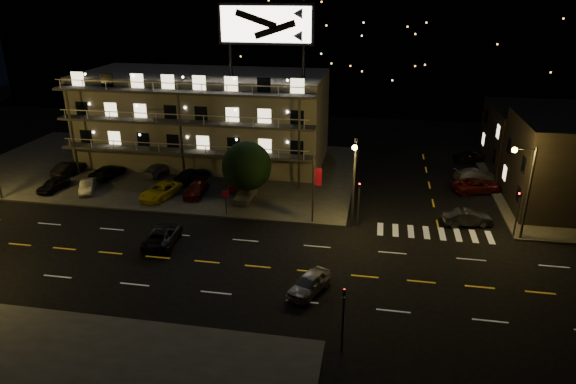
% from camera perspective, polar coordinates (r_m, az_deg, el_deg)
% --- Properties ---
extents(ground, '(140.00, 140.00, 0.00)m').
position_cam_1_polar(ground, '(39.56, -6.22, -7.98)').
color(ground, black).
rests_on(ground, ground).
extents(curb_nw, '(44.00, 24.00, 0.15)m').
position_cam_1_polar(curb_nw, '(61.31, -13.66, 2.61)').
color(curb_nw, '#343532').
rests_on(curb_nw, ground).
extents(curb_ne, '(16.00, 24.00, 0.15)m').
position_cam_1_polar(curb_ne, '(59.66, 28.90, -0.11)').
color(curb_ne, '#343532').
rests_on(curb_ne, ground).
extents(motel, '(28.00, 13.80, 18.10)m').
position_cam_1_polar(motel, '(61.86, -9.19, 8.21)').
color(motel, gray).
rests_on(motel, ground).
extents(side_bldg_back, '(14.06, 12.00, 7.00)m').
position_cam_1_polar(side_bldg_back, '(65.93, 27.43, 5.21)').
color(side_bldg_back, black).
rests_on(side_bldg_back, ground).
extents(hill_backdrop, '(120.00, 25.00, 24.00)m').
position_cam_1_polar(hill_backdrop, '(103.21, 1.26, 17.30)').
color(hill_backdrop, black).
rests_on(hill_backdrop, ground).
extents(streetlight_nc, '(0.44, 1.92, 8.00)m').
position_cam_1_polar(streetlight_nc, '(43.33, 7.34, 1.91)').
color(streetlight_nc, '#2D2D30').
rests_on(streetlight_nc, ground).
extents(streetlight_ne, '(1.92, 0.44, 8.00)m').
position_cam_1_polar(streetlight_ne, '(45.23, 24.87, 0.86)').
color(streetlight_ne, '#2D2D30').
rests_on(streetlight_ne, ground).
extents(signal_nw, '(0.20, 0.27, 4.60)m').
position_cam_1_polar(signal_nw, '(44.69, 7.88, -0.78)').
color(signal_nw, '#2D2D30').
rests_on(signal_nw, ground).
extents(signal_sw, '(0.20, 0.27, 4.60)m').
position_cam_1_polar(signal_sw, '(29.69, 6.15, -13.24)').
color(signal_sw, '#2D2D30').
rests_on(signal_sw, ground).
extents(signal_ne, '(0.27, 0.20, 4.60)m').
position_cam_1_polar(signal_ne, '(46.19, 24.18, -1.81)').
color(signal_ne, '#2D2D30').
rests_on(signal_ne, ground).
extents(banner_north, '(0.83, 0.16, 6.40)m').
position_cam_1_polar(banner_north, '(44.57, 2.90, 0.54)').
color(banner_north, '#2D2D30').
rests_on(banner_north, ground).
extents(stop_sign, '(0.91, 0.11, 2.61)m').
position_cam_1_polar(stop_sign, '(46.99, -6.93, -0.71)').
color(stop_sign, '#2D2D30').
rests_on(stop_sign, ground).
extents(tree, '(4.87, 4.69, 6.13)m').
position_cam_1_polar(tree, '(48.53, -4.64, 2.75)').
color(tree, black).
rests_on(tree, curb_nw).
extents(lot_car_0, '(2.00, 4.00, 1.31)m').
position_cam_1_polar(lot_car_0, '(57.82, -24.62, 0.80)').
color(lot_car_0, black).
rests_on(lot_car_0, curb_nw).
extents(lot_car_1, '(2.59, 3.92, 1.22)m').
position_cam_1_polar(lot_car_1, '(56.06, -21.39, 0.62)').
color(lot_car_1, gray).
rests_on(lot_car_1, curb_nw).
extents(lot_car_2, '(3.48, 5.35, 1.37)m').
position_cam_1_polar(lot_car_2, '(52.26, -13.97, 0.11)').
color(lot_car_2, yellow).
rests_on(lot_car_2, curb_nw).
extents(lot_car_3, '(2.01, 4.46, 1.27)m').
position_cam_1_polar(lot_car_3, '(52.23, -10.16, 0.35)').
color(lot_car_3, '#53110B').
rests_on(lot_car_3, curb_nw).
extents(lot_car_4, '(1.76, 4.10, 1.38)m').
position_cam_1_polar(lot_car_4, '(50.22, -4.75, -0.18)').
color(lot_car_4, gray).
rests_on(lot_car_4, curb_nw).
extents(lot_car_5, '(2.01, 4.39, 1.39)m').
position_cam_1_polar(lot_car_5, '(62.15, -23.17, 2.45)').
color(lot_car_5, black).
rests_on(lot_car_5, curb_nw).
extents(lot_car_6, '(2.74, 4.75, 1.25)m').
position_cam_1_polar(lot_car_6, '(59.68, -19.39, 2.15)').
color(lot_car_6, black).
rests_on(lot_car_6, curb_nw).
extents(lot_car_7, '(2.84, 4.83, 1.31)m').
position_cam_1_polar(lot_car_7, '(58.68, -14.12, 2.46)').
color(lot_car_7, gray).
rests_on(lot_car_7, curb_nw).
extents(lot_car_8, '(3.30, 4.73, 1.49)m').
position_cam_1_polar(lot_car_8, '(55.88, -10.62, 1.88)').
color(lot_car_8, black).
rests_on(lot_car_8, curb_nw).
extents(lot_car_9, '(1.51, 4.31, 1.42)m').
position_cam_1_polar(lot_car_9, '(53.60, -5.27, 1.26)').
color(lot_car_9, '#53110B').
rests_on(lot_car_9, curb_nw).
extents(side_car_0, '(4.50, 2.27, 1.41)m').
position_cam_1_polar(side_car_0, '(47.82, 19.30, -2.73)').
color(side_car_0, black).
rests_on(side_car_0, ground).
extents(side_car_1, '(5.51, 3.77, 1.40)m').
position_cam_1_polar(side_car_1, '(55.98, 20.29, 0.68)').
color(side_car_1, '#53110B').
rests_on(side_car_1, ground).
extents(side_car_2, '(4.88, 3.25, 1.31)m').
position_cam_1_polar(side_car_2, '(59.37, 20.07, 1.84)').
color(side_car_2, gray).
rests_on(side_car_2, ground).
extents(side_car_3, '(4.51, 3.18, 1.42)m').
position_cam_1_polar(side_car_3, '(65.59, 19.67, 3.77)').
color(side_car_3, black).
rests_on(side_car_3, ground).
extents(road_car_east, '(3.06, 4.32, 1.37)m').
position_cam_1_polar(road_car_east, '(35.75, 2.39, -10.09)').
color(road_car_east, gray).
rests_on(road_car_east, ground).
extents(road_car_west, '(2.90, 5.33, 1.42)m').
position_cam_1_polar(road_car_west, '(43.28, -13.76, -4.71)').
color(road_car_west, black).
rests_on(road_car_west, ground).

